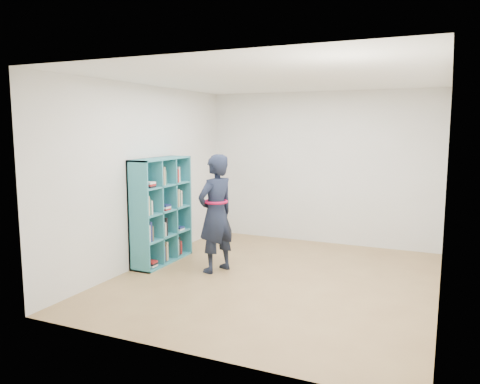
% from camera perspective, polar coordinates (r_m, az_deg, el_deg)
% --- Properties ---
extents(floor, '(4.50, 4.50, 0.00)m').
position_cam_1_polar(floor, '(6.31, 4.28, -10.58)').
color(floor, olive).
rests_on(floor, ground).
extents(ceiling, '(4.50, 4.50, 0.00)m').
position_cam_1_polar(ceiling, '(6.02, 4.55, 13.61)').
color(ceiling, white).
rests_on(ceiling, wall_back).
extents(wall_left, '(0.02, 4.50, 2.60)m').
position_cam_1_polar(wall_left, '(6.96, -11.30, 1.99)').
color(wall_left, silver).
rests_on(wall_left, floor).
extents(wall_right, '(0.02, 4.50, 2.60)m').
position_cam_1_polar(wall_right, '(5.68, 23.76, 0.16)').
color(wall_right, silver).
rests_on(wall_right, floor).
extents(wall_back, '(4.00, 0.02, 2.60)m').
position_cam_1_polar(wall_back, '(8.17, 9.75, 2.89)').
color(wall_back, silver).
rests_on(wall_back, floor).
extents(wall_front, '(4.00, 0.02, 2.60)m').
position_cam_1_polar(wall_front, '(4.00, -6.54, -2.22)').
color(wall_front, silver).
rests_on(wall_front, floor).
extents(bookshelf, '(0.34, 1.17, 1.56)m').
position_cam_1_polar(bookshelf, '(7.02, -9.71, -2.39)').
color(bookshelf, teal).
rests_on(bookshelf, floor).
extents(person, '(0.58, 0.70, 1.64)m').
position_cam_1_polar(person, '(6.46, -2.95, -2.62)').
color(person, black).
rests_on(person, floor).
extents(smartphone, '(0.03, 0.10, 0.13)m').
position_cam_1_polar(smartphone, '(6.58, -3.26, -1.47)').
color(smartphone, silver).
rests_on(smartphone, person).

